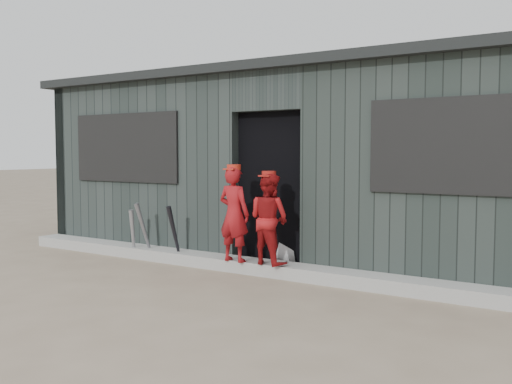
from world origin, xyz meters
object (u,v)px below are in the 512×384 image
Objects in this scene: player_red_right at (269,219)px; player_grey_back at (290,214)px; bat_mid at (144,231)px; bat_left at (133,234)px; player_red_left at (234,214)px; dugout at (319,166)px; bat_right at (175,234)px.

player_red_right is 0.61m from player_grey_back.
player_grey_back is (1.96, 0.62, 0.30)m from bat_mid.
bat_left is at bearing 32.08° from player_grey_back.
player_red_left reaches higher than player_red_right.
dugout is at bearing -66.07° from player_grey_back.
dugout is at bearing 55.05° from bat_right.
player_red_left is at bearing -2.57° from bat_mid.
bat_left is 0.63× the size of player_red_right.
bat_mid is at bearing 32.99° from player_grey_back.
bat_right is 1.51m from player_red_right.
dugout reaches higher than player_red_right.
bat_mid is 0.10× the size of dugout.
bat_right is at bearing 2.68° from bat_left.
player_red_left is (1.02, -0.08, 0.34)m from bat_right.
player_red_right reaches higher than bat_right.
player_red_right is at bearing 0.27° from bat_mid.
bat_left is 0.85× the size of bat_mid.
player_grey_back reaches higher than bat_mid.
bat_left is 0.49× the size of player_grey_back.
bat_mid is 0.70× the size of player_red_left.
bat_right is at bearing 10.96° from player_red_right.
player_red_right reaches higher than bat_mid.
bat_left is 0.59× the size of player_red_left.
dugout reaches higher than player_grey_back.
bat_right is at bearing 1.08° from bat_mid.
player_grey_back is at bearing 23.12° from bat_right.
player_red_left is (1.56, -0.07, 0.33)m from bat_mid.
player_red_left reaches higher than bat_mid.
player_grey_back is (0.39, 0.69, -0.03)m from player_red_left.
player_red_right is (2.01, 0.01, 0.30)m from bat_mid.
player_grey_back reaches higher than bat_right.
bat_left is 1.80m from player_red_left.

